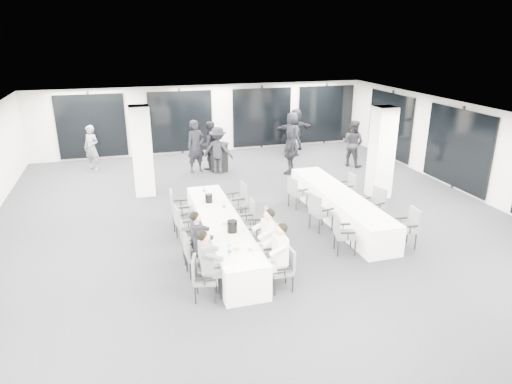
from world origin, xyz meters
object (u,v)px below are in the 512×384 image
chair_main_left_second (193,252)px  chair_main_left_mid (189,239)px  chair_main_right_second (273,247)px  standing_guest_c (218,147)px  standing_guest_d (290,151)px  banquet_table_side (339,206)px  chair_main_right_fourth (248,214)px  standing_guest_b (209,142)px  chair_main_right_near (284,266)px  chair_main_left_fourth (183,221)px  chair_side_right_near (408,225)px  ice_bucket_near (232,226)px  standing_guest_f (296,127)px  chair_main_right_far (239,199)px  ice_bucket_far (209,198)px  standing_guest_h (353,140)px  chair_main_left_far (178,207)px  chair_side_right_far (348,186)px  chair_side_left_mid (319,210)px  chair_side_right_mid (375,203)px  chair_side_left_near (342,232)px  banquet_table_main (222,234)px  chair_main_left_near (201,275)px  chair_main_right_mid (260,228)px  chair_side_left_far (296,191)px  standing_guest_e (292,131)px  standing_guest_a (196,143)px  cocktail_table (219,157)px  standing_guest_g (91,145)px

chair_main_left_second → chair_main_left_mid: bearing=176.7°
chair_main_right_second → standing_guest_c: standing_guest_c is taller
standing_guest_d → banquet_table_side: bearing=39.7°
chair_main_right_fourth → standing_guest_b: size_ratio=0.43×
chair_main_right_near → chair_main_right_fourth: 2.81m
chair_main_left_fourth → chair_side_right_near: chair_side_right_near is taller
ice_bucket_near → standing_guest_f: bearing=61.6°
chair_main_left_second → standing_guest_f: 11.18m
chair_main_right_far → standing_guest_b: (0.12, 4.91, 0.44)m
standing_guest_c → ice_bucket_far: bearing=106.1°
chair_main_right_fourth → standing_guest_h: size_ratio=0.44×
standing_guest_d → ice_bucket_far: standing_guest_d is taller
chair_main_left_far → chair_side_right_far: 5.16m
chair_side_left_mid → chair_side_right_mid: (1.66, 0.07, -0.01)m
banquet_table_side → ice_bucket_near: bearing=-154.0°
chair_main_left_mid → chair_side_left_near: bearing=82.7°
banquet_table_side → standing_guest_h: standing_guest_h is taller
chair_side_left_mid → chair_side_right_far: size_ratio=1.11×
chair_main_left_second → chair_main_left_fourth: bearing=176.5°
chair_main_left_far → chair_main_right_near: 3.94m
banquet_table_main → chair_main_left_near: 2.18m
banquet_table_main → chair_side_left_mid: size_ratio=5.10×
chair_main_right_fourth → standing_guest_d: (2.79, 4.48, 0.37)m
chair_main_left_mid → standing_guest_f: bearing=148.4°
chair_main_left_fourth → chair_main_right_mid: bearing=47.4°
chair_main_left_fourth → chair_main_right_far: bearing=110.8°
chair_main_right_fourth → ice_bucket_near: bearing=156.2°
chair_side_left_near → ice_bucket_near: size_ratio=3.62×
banquet_table_side → standing_guest_d: size_ratio=2.89×
chair_side_left_far → standing_guest_e: standing_guest_e is taller
chair_main_left_second → chair_side_right_far: (5.12, 3.07, -0.03)m
chair_main_left_mid → chair_main_left_fourth: 1.10m
standing_guest_c → standing_guest_h: 5.11m
chair_main_left_far → standing_guest_e: size_ratio=0.51×
chair_main_left_fourth → ice_bucket_far: (0.76, 0.49, 0.35)m
chair_main_left_second → chair_main_left_mid: (-0.00, 0.65, 0.00)m
chair_main_right_far → ice_bucket_near: (-0.75, -2.43, 0.30)m
chair_side_left_mid → chair_side_left_far: chair_side_left_mid is taller
chair_side_right_far → chair_side_left_far: bearing=90.7°
chair_main_left_fourth → standing_guest_f: (5.88, 7.73, 0.50)m
banquet_table_side → standing_guest_c: bearing=114.1°
chair_main_left_near → standing_guest_a: (1.26, 8.40, 0.57)m
chair_main_left_near → chair_side_left_far: size_ratio=0.97×
cocktail_table → chair_main_right_near: bearing=-92.9°
chair_main_right_second → chair_side_right_near: size_ratio=1.03×
standing_guest_g → ice_bucket_far: (3.16, -6.55, -0.08)m
chair_main_right_near → chair_side_right_far: bearing=-41.4°
standing_guest_c → standing_guest_f: bearing=-117.8°
chair_side_right_far → standing_guest_b: 5.69m
chair_main_right_mid → ice_bucket_near: (-0.75, -0.37, 0.28)m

